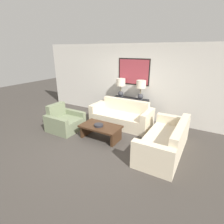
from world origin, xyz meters
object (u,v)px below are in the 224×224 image
object	(u,v)px
console_table	(130,109)
table_lamp_right	(141,87)
decorative_bowl	(99,125)
table_lamp_left	(121,85)
couch_by_side	(165,142)
coffee_table	(101,129)
couch_by_back_wall	(122,117)
armchair_near_back_wall	(64,122)

from	to	relation	value
console_table	table_lamp_right	bearing A→B (deg)	0.00
decorative_bowl	console_table	bearing A→B (deg)	87.29
table_lamp_left	couch_by_side	bearing A→B (deg)	-37.60
console_table	coffee_table	xyz separation A→B (m)	(-0.06, -1.84, -0.09)
couch_by_back_wall	armchair_near_back_wall	world-z (taller)	couch_by_back_wall
decorative_bowl	table_lamp_right	bearing A→B (deg)	75.90
console_table	armchair_near_back_wall	world-z (taller)	armchair_near_back_wall
couch_by_side	decorative_bowl	world-z (taller)	couch_by_side
table_lamp_right	decorative_bowl	xyz separation A→B (m)	(-0.48, -1.90, -0.79)
table_lamp_right	couch_by_side	world-z (taller)	table_lamp_right
couch_by_back_wall	armchair_near_back_wall	size ratio (longest dim) A/B	2.17
console_table	decorative_bowl	world-z (taller)	console_table
console_table	table_lamp_left	distance (m)	0.92
couch_by_side	armchair_near_back_wall	xyz separation A→B (m)	(-3.13, -0.28, -0.02)
console_table	coffee_table	size ratio (longest dim) A/B	1.14
couch_by_side	table_lamp_right	bearing A→B (deg)	129.42
couch_by_side	armchair_near_back_wall	world-z (taller)	couch_by_side
decorative_bowl	armchair_near_back_wall	size ratio (longest dim) A/B	0.28
couch_by_back_wall	coffee_table	bearing A→B (deg)	-93.04
console_table	couch_by_side	distance (m)	2.37
armchair_near_back_wall	coffee_table	bearing A→B (deg)	2.85
console_table	couch_by_side	bearing A→B (deg)	-43.32
couch_by_back_wall	couch_by_side	size ratio (longest dim) A/B	1.00
couch_by_side	armchair_near_back_wall	distance (m)	3.15
table_lamp_right	couch_by_back_wall	world-z (taller)	table_lamp_right
table_lamp_right	coffee_table	world-z (taller)	table_lamp_right
table_lamp_left	couch_by_back_wall	world-z (taller)	table_lamp_left
couch_by_back_wall	coffee_table	xyz separation A→B (m)	(-0.06, -1.19, 0.01)
table_lamp_right	coffee_table	distance (m)	2.11
console_table	armchair_near_back_wall	xyz separation A→B (m)	(-1.41, -1.91, -0.12)
console_table	coffee_table	distance (m)	1.85
coffee_table	decorative_bowl	world-z (taller)	decorative_bowl
decorative_bowl	armchair_near_back_wall	xyz separation A→B (m)	(-1.32, -0.01, -0.17)
console_table	couch_by_side	xyz separation A→B (m)	(1.72, -1.62, -0.10)
couch_by_side	decorative_bowl	distance (m)	1.84
console_table	armchair_near_back_wall	bearing A→B (deg)	-126.47
couch_by_back_wall	table_lamp_right	bearing A→B (deg)	59.44
table_lamp_right	armchair_near_back_wall	world-z (taller)	table_lamp_right
console_table	table_lamp_left	size ratio (longest dim) A/B	1.91
couch_by_side	armchair_near_back_wall	size ratio (longest dim) A/B	2.17
armchair_near_back_wall	decorative_bowl	bearing A→B (deg)	0.45
console_table	armchair_near_back_wall	distance (m)	2.38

